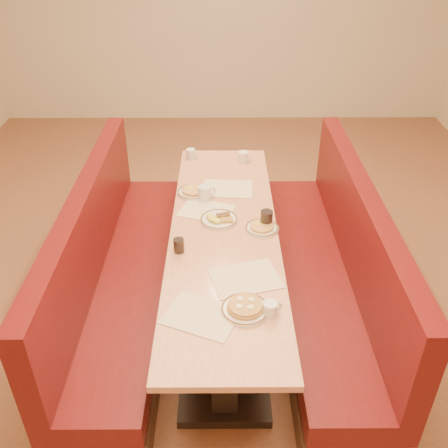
{
  "coord_description": "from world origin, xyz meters",
  "views": [
    {
      "loc": [
        -0.01,
        -2.71,
        2.56
      ],
      "look_at": [
        0.0,
        -0.07,
        0.85
      ],
      "focal_mm": 40.0,
      "sensor_mm": 36.0,
      "label": 1
    }
  ],
  "objects_px": {
    "soda_tumbler_mid": "(266,219)",
    "pancake_plate": "(245,308)",
    "eggs_plate": "(219,219)",
    "coffee_mug_b": "(205,193)",
    "diner_table": "(224,276)",
    "soda_tumbler_near": "(179,245)",
    "booth_left": "(119,277)",
    "coffee_mug_c": "(244,157)",
    "coffee_mug_d": "(191,154)",
    "coffee_mug_a": "(271,309)",
    "booth_right": "(329,277)"
  },
  "relations": [
    {
      "from": "soda_tumbler_mid",
      "to": "pancake_plate",
      "type": "bearing_deg",
      "value": -101.89
    },
    {
      "from": "booth_left",
      "to": "soda_tumbler_near",
      "type": "height_order",
      "value": "booth_left"
    },
    {
      "from": "booth_left",
      "to": "diner_table",
      "type": "bearing_deg",
      "value": 0.0
    },
    {
      "from": "diner_table",
      "to": "pancake_plate",
      "type": "relative_size",
      "value": 9.68
    },
    {
      "from": "soda_tumbler_near",
      "to": "soda_tumbler_mid",
      "type": "xyz_separation_m",
      "value": [
        0.56,
        0.29,
        0.01
      ]
    },
    {
      "from": "coffee_mug_b",
      "to": "diner_table",
      "type": "bearing_deg",
      "value": -96.97
    },
    {
      "from": "coffee_mug_c",
      "to": "soda_tumbler_mid",
      "type": "bearing_deg",
      "value": -61.91
    },
    {
      "from": "soda_tumbler_near",
      "to": "booth_right",
      "type": "bearing_deg",
      "value": 12.76
    },
    {
      "from": "booth_left",
      "to": "coffee_mug_c",
      "type": "xyz_separation_m",
      "value": [
        0.9,
        1.02,
        0.44
      ]
    },
    {
      "from": "booth_right",
      "to": "soda_tumbler_near",
      "type": "height_order",
      "value": "booth_right"
    },
    {
      "from": "booth_right",
      "to": "coffee_mug_a",
      "type": "height_order",
      "value": "booth_right"
    },
    {
      "from": "soda_tumbler_near",
      "to": "coffee_mug_a",
      "type": "bearing_deg",
      "value": -47.63
    },
    {
      "from": "booth_right",
      "to": "pancake_plate",
      "type": "bearing_deg",
      "value": -129.47
    },
    {
      "from": "eggs_plate",
      "to": "coffee_mug_d",
      "type": "relative_size",
      "value": 2.43
    },
    {
      "from": "booth_right",
      "to": "coffee_mug_b",
      "type": "height_order",
      "value": "booth_right"
    },
    {
      "from": "booth_left",
      "to": "soda_tumbler_mid",
      "type": "relative_size",
      "value": 22.54
    },
    {
      "from": "diner_table",
      "to": "coffee_mug_d",
      "type": "distance_m",
      "value": 1.21
    },
    {
      "from": "eggs_plate",
      "to": "soda_tumbler_near",
      "type": "bearing_deg",
      "value": -124.78
    },
    {
      "from": "booth_right",
      "to": "coffee_mug_d",
      "type": "relative_size",
      "value": 23.85
    },
    {
      "from": "pancake_plate",
      "to": "coffee_mug_c",
      "type": "relative_size",
      "value": 2.24
    },
    {
      "from": "coffee_mug_a",
      "to": "soda_tumbler_near",
      "type": "height_order",
      "value": "soda_tumbler_near"
    },
    {
      "from": "soda_tumbler_near",
      "to": "soda_tumbler_mid",
      "type": "relative_size",
      "value": 0.82
    },
    {
      "from": "coffee_mug_d",
      "to": "soda_tumbler_near",
      "type": "distance_m",
      "value": 1.33
    },
    {
      "from": "booth_right",
      "to": "coffee_mug_b",
      "type": "relative_size",
      "value": 19.03
    },
    {
      "from": "coffee_mug_b",
      "to": "booth_right",
      "type": "bearing_deg",
      "value": -50.3
    },
    {
      "from": "booth_left",
      "to": "pancake_plate",
      "type": "relative_size",
      "value": 9.68
    },
    {
      "from": "diner_table",
      "to": "soda_tumbler_mid",
      "type": "xyz_separation_m",
      "value": [
        0.28,
        0.06,
        0.43
      ]
    },
    {
      "from": "coffee_mug_d",
      "to": "soda_tumbler_near",
      "type": "height_order",
      "value": "soda_tumbler_near"
    },
    {
      "from": "pancake_plate",
      "to": "soda_tumbler_mid",
      "type": "xyz_separation_m",
      "value": [
        0.17,
        0.82,
        0.03
      ]
    },
    {
      "from": "eggs_plate",
      "to": "pancake_plate",
      "type": "bearing_deg",
      "value": -80.73
    },
    {
      "from": "coffee_mug_a",
      "to": "coffee_mug_c",
      "type": "bearing_deg",
      "value": 67.57
    },
    {
      "from": "coffee_mug_d",
      "to": "pancake_plate",
      "type": "bearing_deg",
      "value": -62.69
    },
    {
      "from": "eggs_plate",
      "to": "coffee_mug_d",
      "type": "height_order",
      "value": "coffee_mug_d"
    },
    {
      "from": "coffee_mug_a",
      "to": "soda_tumbler_near",
      "type": "relative_size",
      "value": 1.14
    },
    {
      "from": "coffee_mug_c",
      "to": "soda_tumbler_mid",
      "type": "relative_size",
      "value": 1.04
    },
    {
      "from": "eggs_plate",
      "to": "coffee_mug_b",
      "type": "xyz_separation_m",
      "value": [
        -0.1,
        0.3,
        0.04
      ]
    },
    {
      "from": "pancake_plate",
      "to": "coffee_mug_d",
      "type": "relative_size",
      "value": 2.46
    },
    {
      "from": "eggs_plate",
      "to": "coffee_mug_d",
      "type": "bearing_deg",
      "value": 103.3
    },
    {
      "from": "coffee_mug_a",
      "to": "coffee_mug_d",
      "type": "relative_size",
      "value": 0.99
    },
    {
      "from": "booth_left",
      "to": "coffee_mug_d",
      "type": "xyz_separation_m",
      "value": [
        0.46,
        1.1,
        0.43
      ]
    },
    {
      "from": "booth_left",
      "to": "soda_tumbler_mid",
      "type": "height_order",
      "value": "booth_left"
    },
    {
      "from": "eggs_plate",
      "to": "coffee_mug_a",
      "type": "distance_m",
      "value": 0.95
    },
    {
      "from": "pancake_plate",
      "to": "soda_tumbler_mid",
      "type": "bearing_deg",
      "value": 78.11
    },
    {
      "from": "booth_left",
      "to": "coffee_mug_d",
      "type": "height_order",
      "value": "booth_left"
    },
    {
      "from": "diner_table",
      "to": "soda_tumbler_mid",
      "type": "distance_m",
      "value": 0.52
    },
    {
      "from": "eggs_plate",
      "to": "diner_table",
      "type": "bearing_deg",
      "value": -73.15
    },
    {
      "from": "pancake_plate",
      "to": "coffee_mug_b",
      "type": "xyz_separation_m",
      "value": [
        -0.24,
        1.17,
        0.03
      ]
    },
    {
      "from": "pancake_plate",
      "to": "coffee_mug_b",
      "type": "height_order",
      "value": "coffee_mug_b"
    },
    {
      "from": "coffee_mug_d",
      "to": "soda_tumbler_near",
      "type": "relative_size",
      "value": 1.16
    },
    {
      "from": "booth_left",
      "to": "coffee_mug_c",
      "type": "distance_m",
      "value": 1.43
    }
  ]
}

